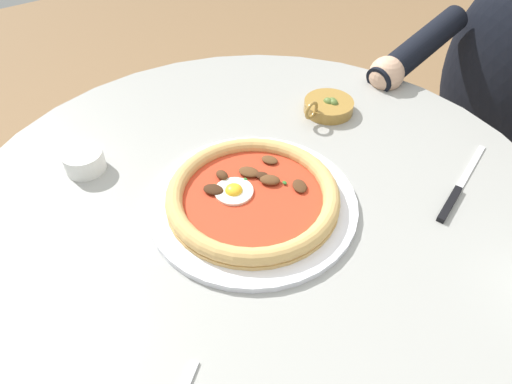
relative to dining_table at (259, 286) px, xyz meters
name	(u,v)px	position (x,y,z in m)	size (l,w,h in m)	color
dining_table	(259,286)	(0.00, 0.00, 0.00)	(0.92, 0.92, 0.76)	#999993
pizza_on_plate	(253,198)	(0.01, 0.01, 0.22)	(0.31, 0.31, 0.03)	white
steak_knife	(457,192)	(-0.14, -0.26, 0.21)	(0.09, 0.20, 0.01)	silver
ramekin_capers	(84,160)	(0.22, 0.18, 0.22)	(0.06, 0.06, 0.03)	white
olive_pan	(328,106)	(0.13, -0.24, 0.22)	(0.09, 0.11, 0.05)	olive
diner_person	(485,153)	(0.04, -0.71, -0.05)	(0.36, 0.50, 1.15)	#282833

